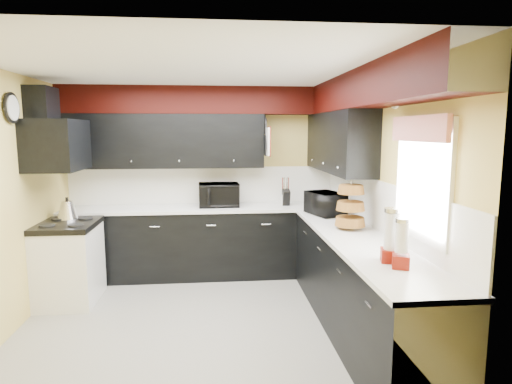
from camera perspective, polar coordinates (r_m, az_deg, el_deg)
ground at (r=4.54m, az=-7.27°, el=-17.12°), size 3.60×3.60×0.00m
wall_back at (r=5.95m, az=-6.98°, el=1.50°), size 3.60×0.06×2.50m
wall_right at (r=4.47m, az=16.12°, el=-0.95°), size 0.06×3.60×2.50m
wall_left at (r=4.60m, az=-30.62°, el=-1.54°), size 0.06×3.60×2.50m
ceiling at (r=4.15m, az=-7.92°, el=15.94°), size 3.60×3.60×0.06m
cab_back at (r=5.80m, az=-6.92°, el=-6.72°), size 3.60×0.60×0.90m
cab_right at (r=4.30m, az=13.39°, el=-12.25°), size 0.60×3.00×0.90m
counter_back at (r=5.70m, az=-7.00°, el=-2.15°), size 3.62×0.64×0.04m
counter_right at (r=4.16m, az=13.60°, el=-6.17°), size 0.64×3.02×0.04m
splash_back at (r=5.94m, az=-6.98°, el=0.91°), size 3.60×0.02×0.50m
splash_right at (r=4.48m, az=15.97°, el=-1.71°), size 0.02×3.60×0.50m
upper_back at (r=5.77m, az=-12.13°, el=6.65°), size 2.60×0.35×0.70m
upper_right at (r=5.22m, az=10.91°, el=6.55°), size 0.35×1.80×0.70m
soffit_back at (r=5.74m, az=-7.22°, el=12.01°), size 3.60×0.36×0.35m
soffit_right at (r=4.21m, az=15.30°, el=13.22°), size 0.36×3.24×0.35m
stove at (r=5.34m, az=-23.60°, el=-8.88°), size 0.60×0.75×0.86m
cooktop at (r=5.23m, az=-23.89°, el=-4.05°), size 0.62×0.77×0.06m
hood at (r=5.15m, az=-25.00°, el=5.69°), size 0.50×0.78×0.55m
hood_duct at (r=5.20m, az=-26.65°, el=10.25°), size 0.24×0.40×0.40m
window at (r=3.62m, az=21.32°, el=1.51°), size 0.03×0.86×0.96m
valance at (r=3.57m, az=20.86°, el=7.89°), size 0.04×0.88×0.20m
pan_top at (r=5.69m, az=1.20°, el=8.83°), size 0.03×0.22×0.40m
pan_mid at (r=5.57m, az=1.35°, el=6.27°), size 0.03×0.28×0.46m
pan_low at (r=5.83m, az=1.04°, el=6.06°), size 0.03×0.24×0.42m
cut_board at (r=5.45m, az=1.61°, el=6.75°), size 0.03×0.26×0.35m
baskets at (r=4.44m, az=12.49°, el=-1.81°), size 0.27×0.27×0.50m
clock at (r=4.77m, az=-29.81°, el=9.70°), size 0.03×0.30×0.30m
deco_plate at (r=4.10m, az=18.12°, el=12.19°), size 0.03×0.24×0.24m
toaster_oven at (r=5.69m, az=-4.97°, el=-0.38°), size 0.54×0.45×0.30m
microwave at (r=5.17m, az=9.29°, el=-1.52°), size 0.46×0.56×0.27m
utensil_crock at (r=5.79m, az=3.93°, el=-1.02°), size 0.18×0.18×0.14m
knife_block at (r=5.75m, az=4.00°, el=-0.75°), size 0.10×0.13×0.21m
kettle at (r=5.44m, az=-23.84°, el=-2.19°), size 0.27×0.27×0.20m
dispenser_a at (r=3.42m, az=17.60°, el=-5.74°), size 0.18×0.18×0.39m
dispenser_b at (r=3.30m, az=18.83°, el=-6.87°), size 0.16×0.16×0.33m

